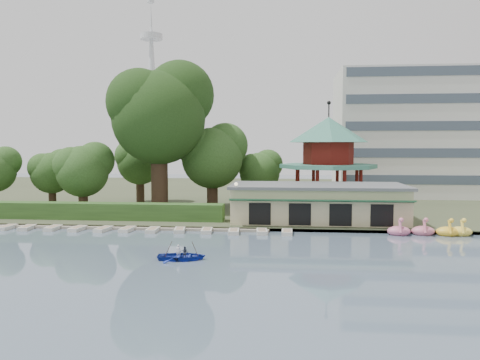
# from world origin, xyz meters

# --- Properties ---
(ground_plane) EXTENTS (220.00, 220.00, 0.00)m
(ground_plane) POSITION_xyz_m (0.00, 0.00, 0.00)
(ground_plane) COLOR slate
(ground_plane) RESTS_ON ground
(shore) EXTENTS (220.00, 70.00, 0.40)m
(shore) POSITION_xyz_m (0.00, 52.00, 0.20)
(shore) COLOR #424930
(shore) RESTS_ON ground
(embankment) EXTENTS (220.00, 0.60, 0.30)m
(embankment) POSITION_xyz_m (0.00, 17.30, 0.15)
(embankment) COLOR gray
(embankment) RESTS_ON ground
(dock) EXTENTS (34.00, 1.60, 0.24)m
(dock) POSITION_xyz_m (-12.00, 17.20, 0.12)
(dock) COLOR gray
(dock) RESTS_ON ground
(boathouse) EXTENTS (18.60, 9.39, 3.90)m
(boathouse) POSITION_xyz_m (10.00, 21.97, 2.37)
(boathouse) COLOR #C8BD8F
(boathouse) RESTS_ON shore
(pavilion) EXTENTS (12.40, 12.40, 13.50)m
(pavilion) POSITION_xyz_m (12.00, 32.00, 7.48)
(pavilion) COLOR #C8BD8F
(pavilion) RESTS_ON shore
(office_building) EXTENTS (38.00, 18.00, 20.00)m
(office_building) POSITION_xyz_m (32.67, 49.00, 9.73)
(office_building) COLOR silver
(office_building) RESTS_ON shore
(broadcast_tower) EXTENTS (8.00, 8.00, 96.00)m
(broadcast_tower) POSITION_xyz_m (-42.00, 140.00, 33.98)
(broadcast_tower) COLOR silver
(broadcast_tower) RESTS_ON ground
(hedge) EXTENTS (30.00, 2.00, 1.80)m
(hedge) POSITION_xyz_m (-15.00, 20.50, 1.30)
(hedge) COLOR #305621
(hedge) RESTS_ON shore
(lamp_post) EXTENTS (0.36, 0.36, 4.28)m
(lamp_post) POSITION_xyz_m (1.50, 19.00, 3.34)
(lamp_post) COLOR black
(lamp_post) RESTS_ON shore
(big_tree) EXTENTS (12.64, 11.78, 18.75)m
(big_tree) POSITION_xyz_m (-8.84, 28.19, 12.83)
(big_tree) COLOR #3A281C
(big_tree) RESTS_ON shore
(small_trees) EXTENTS (38.95, 16.47, 11.10)m
(small_trees) POSITION_xyz_m (-11.36, 31.61, 6.33)
(small_trees) COLOR #3A281C
(small_trees) RESTS_ON shore
(swan_boats) EXTENTS (13.08, 2.14, 1.92)m
(swan_boats) POSITION_xyz_m (22.71, 16.61, 0.40)
(swan_boats) COLOR #D76F93
(swan_boats) RESTS_ON ground
(moored_rowboats) EXTENTS (34.49, 2.72, 0.36)m
(moored_rowboats) POSITION_xyz_m (-10.14, 15.82, 0.18)
(moored_rowboats) COLOR beige
(moored_rowboats) RESTS_ON ground
(rowboat_with_passengers) EXTENTS (5.32, 4.06, 2.01)m
(rowboat_with_passengers) POSITION_xyz_m (-1.08, 4.92, 0.52)
(rowboat_with_passengers) COLOR #1B309D
(rowboat_with_passengers) RESTS_ON ground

